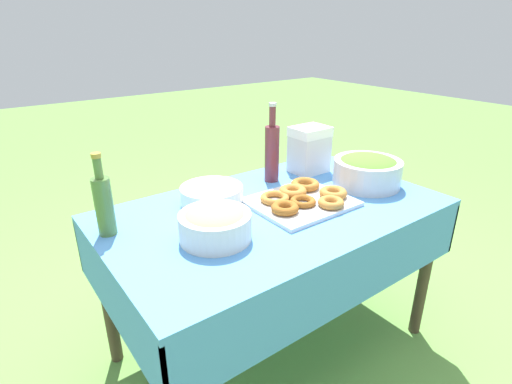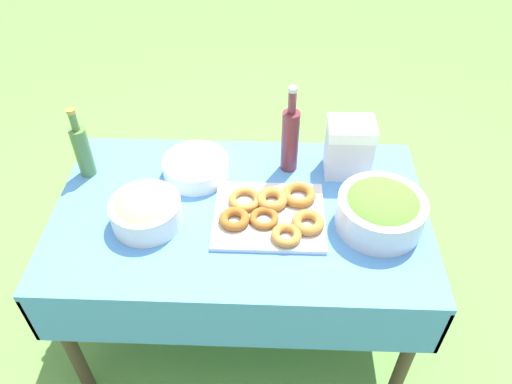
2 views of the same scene
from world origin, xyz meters
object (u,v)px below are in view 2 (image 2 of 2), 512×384
at_px(plate_stack, 196,168).
at_px(cooler_box, 349,148).
at_px(olive_oil_bottle, 82,149).
at_px(donut_platter, 272,213).
at_px(pasta_bowl, 146,210).
at_px(salad_bowl, 381,210).
at_px(wine_bottle, 290,138).

relative_size(plate_stack, cooler_box, 1.13).
relative_size(olive_oil_bottle, cooler_box, 1.31).
xyz_separation_m(donut_platter, cooler_box, (0.28, 0.26, 0.09)).
relative_size(pasta_bowl, plate_stack, 0.97).
relative_size(salad_bowl, plate_stack, 1.19).
distance_m(donut_platter, plate_stack, 0.36).
xyz_separation_m(donut_platter, plate_stack, (-0.29, 0.21, 0.01)).
bearing_deg(plate_stack, donut_platter, -36.38).
relative_size(salad_bowl, cooler_box, 1.34).
height_order(salad_bowl, donut_platter, salad_bowl).
bearing_deg(donut_platter, salad_bowl, -3.82).
distance_m(pasta_bowl, plate_stack, 0.29).
bearing_deg(cooler_box, salad_bowl, -73.67).
bearing_deg(donut_platter, wine_bottle, 77.62).
bearing_deg(donut_platter, pasta_bowl, -174.61).
height_order(plate_stack, wine_bottle, wine_bottle).
bearing_deg(salad_bowl, wine_bottle, 135.57).
bearing_deg(pasta_bowl, salad_bowl, 1.17).
height_order(plate_stack, olive_oil_bottle, olive_oil_bottle).
relative_size(pasta_bowl, wine_bottle, 0.68).
xyz_separation_m(salad_bowl, wine_bottle, (-0.30, 0.30, 0.07)).
height_order(salad_bowl, plate_stack, salad_bowl).
xyz_separation_m(wine_bottle, cooler_box, (0.22, -0.01, -0.03)).
height_order(olive_oil_bottle, wine_bottle, wine_bottle).
relative_size(donut_platter, plate_stack, 1.60).
bearing_deg(olive_oil_bottle, pasta_bowl, -42.12).
relative_size(wine_bottle, cooler_box, 1.61).
bearing_deg(plate_stack, salad_bowl, -20.07).
bearing_deg(cooler_box, wine_bottle, 176.77).
bearing_deg(wine_bottle, plate_stack, -170.67).
bearing_deg(wine_bottle, olive_oil_bottle, -175.44).
bearing_deg(wine_bottle, salad_bowl, -44.43).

